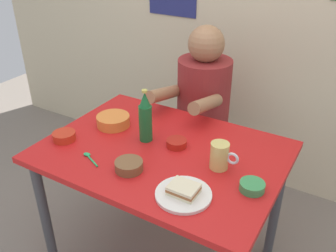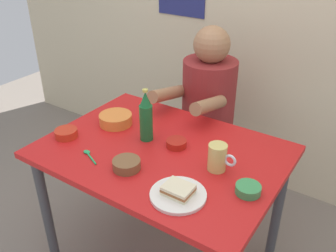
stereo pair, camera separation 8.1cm
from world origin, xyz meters
name	(u,v)px [view 1 (the left image)]	position (x,y,z in m)	size (l,w,h in m)	color
dining_table	(163,166)	(0.00, 0.00, 0.65)	(1.10, 0.80, 0.74)	red
stool	(201,151)	(-0.09, 0.63, 0.35)	(0.34, 0.34, 0.45)	#4C4C51
person_seated	(203,93)	(-0.09, 0.62, 0.77)	(0.33, 0.56, 0.72)	maroon
plate_orange	(183,194)	(0.24, -0.24, 0.75)	(0.22, 0.22, 0.01)	silver
sandwich	(184,189)	(0.24, -0.24, 0.77)	(0.11, 0.09, 0.04)	beige
beer_mug	(220,156)	(0.28, 0.00, 0.80)	(0.13, 0.08, 0.12)	#D1BC66
beer_bottle	(145,118)	(-0.11, 0.03, 0.86)	(0.06, 0.06, 0.26)	#19602D
sauce_bowl_chili	(64,136)	(-0.45, -0.17, 0.76)	(0.11, 0.11, 0.04)	red
sambal_bowl_red	(177,143)	(0.04, 0.06, 0.76)	(0.10, 0.10, 0.03)	#B21E14
soup_bowl_orange	(113,120)	(-0.34, 0.07, 0.77)	(0.17, 0.17, 0.05)	orange
dip_bowl_green	(252,186)	(0.46, -0.07, 0.76)	(0.10, 0.10, 0.03)	#388C4C
condiment_bowl_brown	(129,165)	(-0.04, -0.21, 0.76)	(0.12, 0.12, 0.04)	brown
spoon	(89,157)	(-0.25, -0.23, 0.75)	(0.12, 0.06, 0.01)	#26A559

